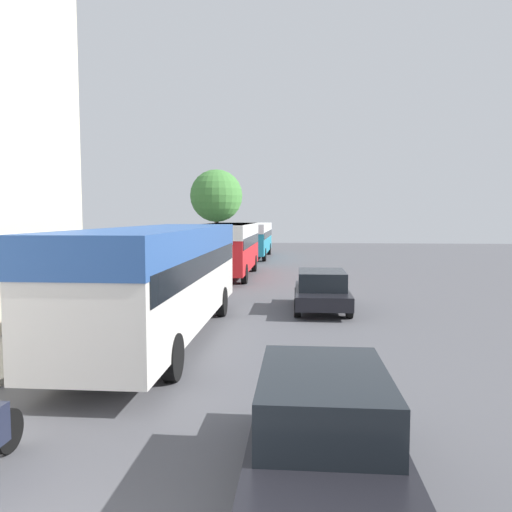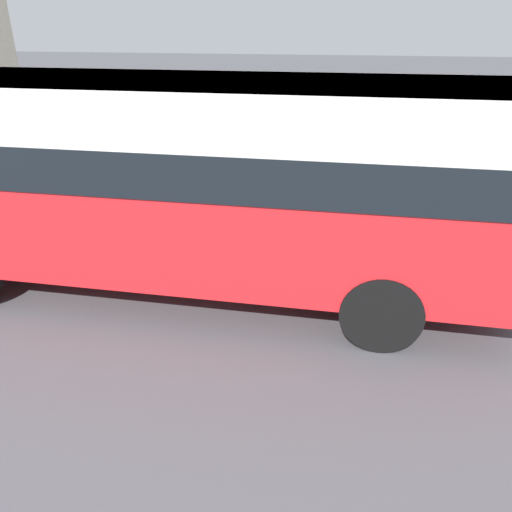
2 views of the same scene
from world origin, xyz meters
TOP-DOWN VIEW (x-y plane):
  - bus_lead at (-1.79, 10.15)m, footprint 2.59×10.99m
  - bus_following at (-1.91, 24.54)m, footprint 2.65×9.20m
  - bus_third_in_line at (-1.73, 37.51)m, footprint 2.61×10.58m
  - car_crossing at (2.84, 14.85)m, footprint 1.97×4.27m
  - car_far_curb at (2.30, 2.85)m, footprint 1.88×4.32m
  - pedestrian_near_curb at (-4.90, 10.00)m, footprint 0.35×0.35m
  - pedestrian_walking_away at (-4.45, 28.09)m, footprint 0.32×0.32m
  - street_tree at (-5.21, 40.44)m, footprint 4.61×4.61m

SIDE VIEW (x-z plane):
  - car_crossing at x=2.84m, z-range 0.03..1.49m
  - car_far_curb at x=2.30m, z-range 0.03..1.54m
  - pedestrian_walking_away at x=-4.45m, z-range 0.18..1.85m
  - pedestrian_near_curb at x=-4.90m, z-range 0.18..1.98m
  - bus_third_in_line at x=-1.73m, z-range 0.44..3.25m
  - bus_following at x=-1.91m, z-range 0.45..3.45m
  - bus_lead at x=-1.79m, z-range 0.47..3.59m
  - street_tree at x=-5.21m, z-range 1.51..8.86m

